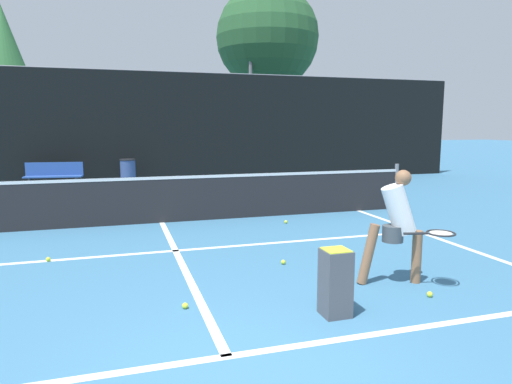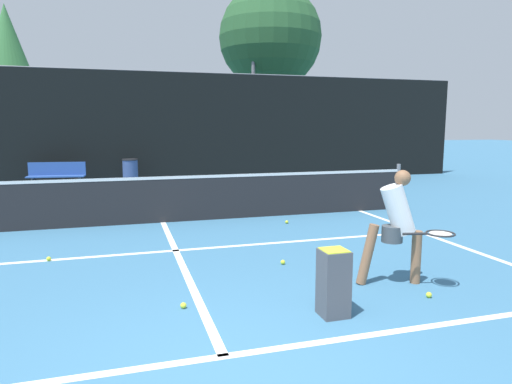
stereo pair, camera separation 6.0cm
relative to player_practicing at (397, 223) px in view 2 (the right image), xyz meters
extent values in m
plane|color=teal|center=(-2.46, -1.58, -0.78)|extent=(100.00, 100.00, 0.00)
cube|color=white|center=(-2.46, -1.18, -0.78)|extent=(11.00, 0.10, 0.01)
cube|color=white|center=(-2.46, 2.31, -0.78)|extent=(8.25, 0.10, 0.01)
cube|color=white|center=(-2.46, 1.67, -0.78)|extent=(0.10, 5.71, 0.01)
cube|color=white|center=(2.05, 1.67, -0.78)|extent=(0.10, 6.71, 0.01)
cylinder|color=slate|center=(3.04, 4.53, -0.25)|extent=(0.09, 0.09, 1.07)
cube|color=#232326|center=(-2.46, 4.53, -0.31)|extent=(11.00, 0.02, 0.95)
cube|color=white|center=(-2.46, 4.53, 0.14)|extent=(11.00, 0.03, 0.06)
cube|color=black|center=(-2.46, 11.07, 1.09)|extent=(24.00, 0.06, 3.74)
cylinder|color=slate|center=(-2.46, 11.07, 2.98)|extent=(24.00, 0.04, 0.04)
cylinder|color=#8C6042|center=(0.26, -0.05, -0.45)|extent=(0.12, 0.12, 0.67)
cylinder|color=#8C6042|center=(-0.34, 0.09, -0.40)|extent=(0.29, 0.18, 0.77)
cylinder|color=#3F474C|center=(-0.05, 0.02, -0.14)|extent=(0.26, 0.26, 0.20)
cylinder|color=white|center=(0.01, 0.01, 0.16)|extent=(0.45, 0.32, 0.68)
sphere|color=#8C6042|center=(0.05, 0.00, 0.55)|extent=(0.19, 0.19, 0.19)
cylinder|color=#262628|center=(0.10, -0.24, -0.09)|extent=(0.30, 0.10, 0.03)
torus|color=#262628|center=(0.40, -0.31, -0.09)|extent=(0.41, 0.41, 0.02)
cylinder|color=beige|center=(0.40, -0.31, -0.09)|extent=(0.31, 0.31, 0.01)
sphere|color=#D1E033|center=(-1.07, 1.15, -0.75)|extent=(0.07, 0.07, 0.07)
sphere|color=#D1E033|center=(-2.65, -0.04, -0.75)|extent=(0.07, 0.07, 0.07)
sphere|color=#D1E033|center=(-0.06, 3.71, -0.75)|extent=(0.07, 0.07, 0.07)
sphere|color=#D1E033|center=(-4.31, 2.28, -0.75)|extent=(0.07, 0.07, 0.07)
sphere|color=#D1E033|center=(0.11, -0.53, -0.75)|extent=(0.07, 0.07, 0.07)
cube|color=#4C4C51|center=(-1.18, -0.67, -0.43)|extent=(0.28, 0.28, 0.70)
cube|color=#D1E033|center=(-1.18, -0.67, -0.10)|extent=(0.25, 0.25, 0.06)
cube|color=#2D519E|center=(-5.14, 10.13, -0.34)|extent=(1.70, 0.56, 0.04)
cube|color=#2D519E|center=(-5.12, 10.31, -0.13)|extent=(1.66, 0.24, 0.42)
cube|color=#333338|center=(-5.80, 10.21, -0.56)|extent=(0.06, 0.32, 0.44)
cube|color=#333338|center=(-4.48, 10.05, -0.56)|extent=(0.06, 0.32, 0.44)
cylinder|color=#384C7F|center=(-2.95, 10.34, -0.35)|extent=(0.47, 0.47, 0.87)
cylinder|color=black|center=(-2.95, 10.34, 0.11)|extent=(0.50, 0.50, 0.04)
cube|color=navy|center=(-1.25, 14.16, -0.33)|extent=(1.89, 4.09, 0.91)
cube|color=#1E2328|center=(-1.25, 13.96, 0.43)|extent=(1.58, 2.45, 0.61)
cylinder|color=black|center=(-0.41, 15.47, -0.48)|extent=(0.18, 0.60, 0.60)
cylinder|color=black|center=(-0.41, 12.85, -0.48)|extent=(0.18, 0.60, 0.60)
cylinder|color=slate|center=(2.52, 15.02, 4.10)|extent=(0.16, 0.16, 9.77)
cylinder|color=brown|center=(6.53, 19.14, 0.78)|extent=(0.28, 0.28, 3.12)
ellipsoid|color=#38753D|center=(6.53, 19.14, 2.69)|extent=(3.43, 3.43, 0.90)
cylinder|color=brown|center=(3.78, 16.45, 1.42)|extent=(0.28, 0.28, 4.40)
sphere|color=#28562D|center=(3.78, 16.45, 5.31)|extent=(4.84, 4.84, 4.84)
cylinder|color=brown|center=(-8.34, 20.77, 0.85)|extent=(0.28, 0.28, 3.26)
cone|color=#38753D|center=(-8.34, 20.77, 4.76)|extent=(2.93, 2.93, 4.56)
cube|color=gray|center=(-2.46, 29.99, 1.70)|extent=(36.00, 2.40, 4.97)
camera|label=1|loc=(-3.29, -4.76, 1.18)|focal=32.00mm
camera|label=2|loc=(-3.23, -4.78, 1.18)|focal=32.00mm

